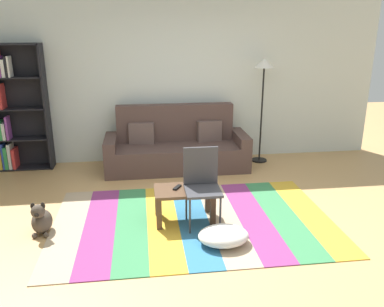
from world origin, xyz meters
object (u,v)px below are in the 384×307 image
(couch, at_px, (177,148))
(dog, at_px, (41,220))
(folding_chair, at_px, (202,180))
(tv_remote, at_px, (177,187))
(coffee_table, at_px, (184,195))
(standing_lamp, at_px, (264,77))
(pouf, at_px, (223,236))
(bookshelf, at_px, (10,109))

(couch, relative_size, dog, 5.69)
(folding_chair, bearing_deg, tv_remote, -151.52)
(tv_remote, height_order, folding_chair, folding_chair)
(coffee_table, bearing_deg, tv_remote, 157.29)
(couch, xyz_separation_m, folding_chair, (0.11, -1.94, 0.20))
(standing_lamp, bearing_deg, pouf, -114.39)
(couch, height_order, dog, couch)
(tv_remote, bearing_deg, bookshelf, 170.19)
(standing_lamp, xyz_separation_m, tv_remote, (-1.60, -1.97, -1.02))
(bookshelf, xyz_separation_m, standing_lamp, (4.00, -0.15, 0.46))
(folding_chair, bearing_deg, coffee_table, -150.63)
(bookshelf, bearing_deg, standing_lamp, -2.15)
(standing_lamp, bearing_deg, folding_chair, -122.65)
(dog, bearing_deg, tv_remote, 4.31)
(dog, height_order, standing_lamp, standing_lamp)
(bookshelf, xyz_separation_m, dog, (0.87, -2.23, -0.82))
(coffee_table, relative_size, pouf, 1.29)
(couch, distance_m, standing_lamp, 1.81)
(tv_remote, bearing_deg, dog, -144.03)
(bookshelf, distance_m, pouf, 4.03)
(dog, xyz_separation_m, tv_remote, (1.53, 0.12, 0.26))
(bookshelf, distance_m, coffee_table, 3.35)
(coffee_table, height_order, dog, coffee_table)
(bookshelf, distance_m, tv_remote, 3.25)
(coffee_table, xyz_separation_m, dog, (-1.61, -0.08, -0.16))
(pouf, relative_size, standing_lamp, 0.31)
(couch, height_order, folding_chair, couch)
(couch, bearing_deg, folding_chair, -86.83)
(coffee_table, relative_size, tv_remote, 4.64)
(pouf, distance_m, folding_chair, 0.69)
(pouf, distance_m, dog, 2.02)
(bookshelf, distance_m, folding_chair, 3.50)
(couch, relative_size, folding_chair, 2.51)
(couch, distance_m, tv_remote, 1.84)
(coffee_table, xyz_separation_m, tv_remote, (-0.08, 0.03, 0.09))
(bookshelf, height_order, tv_remote, bookshelf)
(dog, height_order, tv_remote, tv_remote)
(bookshelf, bearing_deg, coffee_table, -40.98)
(couch, bearing_deg, tv_remote, -95.22)
(bookshelf, xyz_separation_m, tv_remote, (2.40, -2.12, -0.56))
(couch, relative_size, coffee_table, 3.25)
(couch, height_order, pouf, couch)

